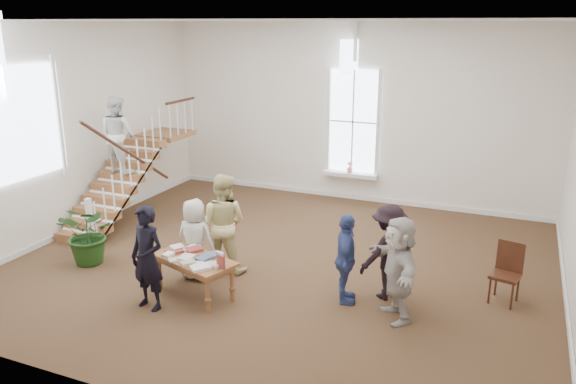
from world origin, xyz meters
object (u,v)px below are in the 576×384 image
at_px(side_chair, 507,269).
at_px(woman_cluster_a, 346,259).
at_px(floor_plant, 90,234).
at_px(police_officer, 147,258).
at_px(woman_cluster_b, 389,252).
at_px(woman_cluster_c, 398,269).
at_px(library_table, 194,262).
at_px(person_yellow, 223,223).
at_px(elderly_woman, 195,239).

bearing_deg(side_chair, woman_cluster_a, -143.09).
bearing_deg(floor_plant, woman_cluster_a, 4.61).
relative_size(police_officer, woman_cluster_b, 1.06).
relative_size(police_officer, woman_cluster_c, 1.03).
height_order(woman_cluster_a, woman_cluster_b, woman_cluster_b).
height_order(library_table, side_chair, side_chair).
xyz_separation_m(woman_cluster_a, woman_cluster_b, (0.60, 0.45, 0.05)).
bearing_deg(woman_cluster_c, woman_cluster_a, -134.71).
relative_size(person_yellow, woman_cluster_c, 1.11).
xyz_separation_m(library_table, woman_cluster_b, (3.01, 1.22, 0.21)).
bearing_deg(person_yellow, woman_cluster_c, 166.84).
relative_size(elderly_woman, woman_cluster_b, 0.91).
bearing_deg(police_officer, person_yellow, 86.19).
bearing_deg(floor_plant, police_officer, -25.76).
bearing_deg(police_officer, woman_cluster_a, 35.38).
bearing_deg(woman_cluster_a, person_yellow, 65.49).
height_order(person_yellow, woman_cluster_c, person_yellow).
height_order(police_officer, woman_cluster_c, police_officer).
xyz_separation_m(police_officer, elderly_woman, (0.10, 1.25, -0.12)).
distance_m(police_officer, floor_plant, 2.35).
distance_m(person_yellow, side_chair, 4.99).
xyz_separation_m(police_officer, woman_cluster_c, (3.76, 1.22, -0.03)).
height_order(woman_cluster_b, woman_cluster_c, woman_cluster_c).
relative_size(police_officer, floor_plant, 1.45).
xyz_separation_m(elderly_woman, floor_plant, (-2.20, -0.23, -0.15)).
height_order(woman_cluster_c, side_chair, woman_cluster_c).
xyz_separation_m(elderly_woman, side_chair, (5.22, 1.26, -0.17)).
bearing_deg(woman_cluster_b, side_chair, 147.80).
bearing_deg(woman_cluster_b, woman_cluster_a, -14.41).
height_order(elderly_woman, side_chair, elderly_woman).
bearing_deg(side_chair, floor_plant, -155.70).
distance_m(library_table, person_yellow, 1.15).
distance_m(elderly_woman, woman_cluster_c, 3.66).
height_order(person_yellow, woman_cluster_a, person_yellow).
xyz_separation_m(person_yellow, woman_cluster_c, (3.36, -0.53, -0.09)).
bearing_deg(person_yellow, side_chair, -175.38).
relative_size(library_table, police_officer, 0.93).
relative_size(woman_cluster_b, woman_cluster_c, 0.97).
xyz_separation_m(library_table, elderly_woman, (-0.35, 0.60, 0.14)).
bearing_deg(library_table, woman_cluster_b, 40.31).
bearing_deg(woman_cluster_c, elderly_woman, -122.71).
distance_m(woman_cluster_a, woman_cluster_b, 0.75).
bearing_deg(police_officer, woman_cluster_c, 26.97).
bearing_deg(police_officer, floor_plant, 163.30).
bearing_deg(police_officer, woman_cluster_b, 37.38).
bearing_deg(woman_cluster_a, woman_cluster_c, -119.32).
distance_m(woman_cluster_a, side_chair, 2.69).
bearing_deg(floor_plant, woman_cluster_b, 8.69).
bearing_deg(woman_cluster_a, woman_cluster_b, -69.92).
relative_size(library_table, woman_cluster_c, 0.96).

